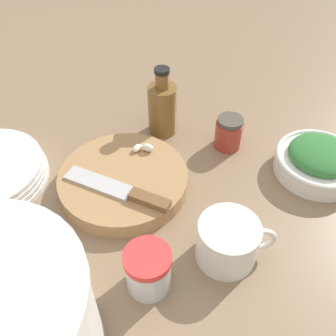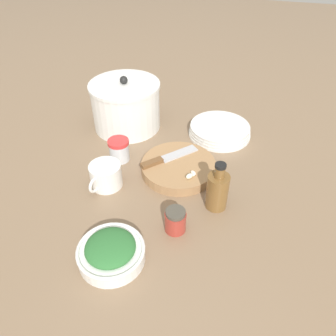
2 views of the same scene
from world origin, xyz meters
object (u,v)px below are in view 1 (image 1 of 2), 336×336
spice_jar (148,270)px  honey_jar (229,133)px  coffee_mug (228,242)px  cutting_board (124,180)px  oil_bottle (162,108)px  garlic_cloves (143,148)px  chef_knife (123,191)px  herb_bowl (319,160)px

spice_jar → honey_jar: bearing=-133.6°
spice_jar → coffee_mug: (-0.13, -0.01, -0.00)m
cutting_board → oil_bottle: size_ratio=1.57×
cutting_board → oil_bottle: bearing=-130.5°
garlic_cloves → honey_jar: (-0.18, 0.00, -0.01)m
chef_knife → honey_jar: 0.26m
cutting_board → garlic_cloves: (-0.05, -0.05, 0.02)m
oil_bottle → honey_jar: bearing=142.0°
herb_bowl → coffee_mug: size_ratio=1.35×
coffee_mug → oil_bottle: (0.00, -0.34, 0.02)m
herb_bowl → honey_jar: bearing=-43.4°
coffee_mug → honey_jar: coffee_mug is taller
coffee_mug → oil_bottle: oil_bottle is taller
garlic_cloves → coffee_mug: bearing=105.7°
garlic_cloves → coffee_mug: 0.26m
honey_jar → cutting_board: bearing=12.1°
coffee_mug → honey_jar: (-0.11, -0.25, -0.00)m
cutting_board → garlic_cloves: garlic_cloves is taller
garlic_cloves → spice_jar: size_ratio=0.60×
honey_jar → chef_knife: bearing=21.1°
chef_knife → herb_bowl: size_ratio=1.01×
spice_jar → oil_bottle: oil_bottle is taller
spice_jar → herb_bowl: bearing=-160.8°
garlic_cloves → herb_bowl: bearing=158.0°
chef_knife → spice_jar: (-0.00, 0.16, 0.00)m
garlic_cloves → coffee_mug: (-0.07, 0.25, -0.00)m
garlic_cloves → chef_knife: bearing=57.3°
chef_knife → herb_bowl: (-0.38, 0.03, -0.01)m
honey_jar → oil_bottle: size_ratio=0.45×
herb_bowl → spice_jar: bearing=19.2°
chef_knife → oil_bottle: oil_bottle is taller
spice_jar → oil_bottle: bearing=-110.4°
spice_jar → coffee_mug: 0.13m
garlic_cloves → oil_bottle: oil_bottle is taller
chef_knife → garlic_cloves: (-0.06, -0.10, 0.00)m
garlic_cloves → honey_jar: honey_jar is taller
chef_knife → garlic_cloves: size_ratio=3.68×
garlic_cloves → spice_jar: spice_jar is taller
herb_bowl → garlic_cloves: bearing=-22.0°
cutting_board → chef_knife: (0.01, 0.04, 0.02)m
cutting_board → honey_jar: bearing=-167.9°
chef_knife → spice_jar: size_ratio=2.22×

